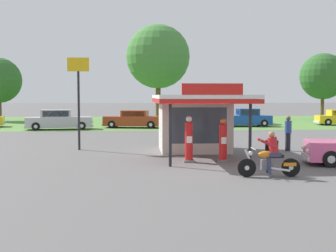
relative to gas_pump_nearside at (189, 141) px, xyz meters
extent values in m
plane|color=#5B5959|center=(0.13, -1.40, -0.89)|extent=(300.00, 300.00, 0.00)
cube|color=#56843D|center=(0.13, 28.60, -0.89)|extent=(120.00, 24.00, 0.01)
cube|color=beige|center=(0.73, 3.83, 0.45)|extent=(3.41, 3.11, 2.67)
cube|color=#384C56|center=(0.73, 2.30, 0.50)|extent=(2.72, 0.05, 1.71)
cube|color=silver|center=(0.73, 2.08, 1.86)|extent=(4.11, 7.12, 0.16)
cube|color=red|center=(0.73, 2.08, 1.68)|extent=(4.11, 7.12, 0.18)
cube|color=red|center=(0.73, -1.45, 2.16)|extent=(2.38, 0.08, 0.44)
cylinder|color=black|center=(2.33, -1.08, 0.45)|extent=(0.12, 0.12, 2.67)
cylinder|color=black|center=(-0.88, -1.08, 0.45)|extent=(0.12, 0.12, 2.67)
cube|color=slate|center=(0.00, 0.00, -0.84)|extent=(0.44, 0.44, 0.10)
cylinder|color=red|center=(0.00, 0.00, 0.00)|extent=(0.34, 0.34, 1.58)
cube|color=white|center=(0.00, -0.18, 0.08)|extent=(0.22, 0.02, 0.28)
sphere|color=white|center=(0.00, 0.00, 0.93)|extent=(0.26, 0.26, 0.26)
cube|color=slate|center=(1.45, 0.00, -0.84)|extent=(0.44, 0.44, 0.10)
cylinder|color=red|center=(1.45, 0.00, -0.05)|extent=(0.34, 0.34, 1.49)
cube|color=white|center=(1.45, -0.18, 0.03)|extent=(0.22, 0.02, 0.28)
sphere|color=orange|center=(1.45, 0.00, 0.84)|extent=(0.26, 0.26, 0.26)
cylinder|color=black|center=(1.58, -3.50, -0.57)|extent=(0.64, 0.13, 0.64)
cylinder|color=silver|center=(1.58, -3.50, -0.57)|extent=(0.17, 0.13, 0.16)
cylinder|color=black|center=(3.11, -3.58, -0.57)|extent=(0.64, 0.13, 0.64)
cylinder|color=silver|center=(3.11, -3.58, -0.57)|extent=(0.17, 0.13, 0.16)
ellipsoid|color=orange|center=(2.24, -3.54, -0.11)|extent=(0.57, 0.27, 0.24)
cube|color=#59595E|center=(2.29, -3.54, -0.47)|extent=(0.45, 0.26, 0.36)
cube|color=black|center=(2.59, -3.56, -0.17)|extent=(0.49, 0.28, 0.10)
cylinder|color=silver|center=(1.68, -3.51, -0.29)|extent=(0.37, 0.09, 0.71)
cylinder|color=silver|center=(1.80, -3.52, 0.09)|extent=(0.07, 0.70, 0.04)
sphere|color=silver|center=(1.70, -3.51, -0.07)|extent=(0.16, 0.16, 0.16)
cube|color=orange|center=(3.06, -3.58, -0.45)|extent=(0.45, 0.20, 0.12)
cylinder|color=silver|center=(2.69, -3.70, -0.61)|extent=(0.71, 0.12, 0.18)
cube|color=#2D3351|center=(2.52, -3.55, -0.11)|extent=(0.42, 0.36, 0.14)
cylinder|color=#2D3351|center=(2.31, -3.70, -0.51)|extent=(0.13, 0.24, 0.56)
cylinder|color=#2D3351|center=(2.33, -3.38, -0.51)|extent=(0.13, 0.24, 0.56)
cylinder|color=#B21E23|center=(2.48, -3.55, 0.20)|extent=(0.43, 0.34, 0.60)
sphere|color=#9E704C|center=(2.42, -3.55, 0.58)|extent=(0.22, 0.22, 0.22)
cylinder|color=#B21E23|center=(2.23, -3.74, 0.29)|extent=(0.54, 0.12, 0.31)
cylinder|color=#B21E23|center=(2.25, -3.34, 0.29)|extent=(0.54, 0.12, 0.31)
cube|color=silver|center=(4.74, -0.82, -0.59)|extent=(0.50, 1.68, 0.18)
sphere|color=white|center=(4.60, -1.37, -0.28)|extent=(0.18, 0.18, 0.18)
sphere|color=white|center=(4.86, -0.26, -0.28)|extent=(0.18, 0.18, 0.18)
cylinder|color=black|center=(5.35, -1.81, -0.56)|extent=(0.69, 0.34, 0.66)
cylinder|color=silver|center=(5.35, -1.81, -0.56)|extent=(0.34, 0.28, 0.30)
cylinder|color=black|center=(5.72, -0.19, -0.56)|extent=(0.69, 0.34, 0.66)
cylinder|color=silver|center=(5.72, -0.19, -0.56)|extent=(0.34, 0.28, 0.30)
cube|color=#283847|center=(17.24, 23.02, 0.30)|extent=(1.64, 0.21, 0.40)
cube|color=silver|center=(15.06, 22.44, -0.59)|extent=(0.32, 1.80, 0.18)
cylinder|color=black|center=(15.94, 23.23, -0.56)|extent=(0.68, 0.27, 0.66)
cylinder|color=silver|center=(15.94, 23.23, -0.56)|extent=(0.32, 0.25, 0.30)
cylinder|color=black|center=(15.75, 21.47, -0.56)|extent=(0.68, 0.27, 0.66)
cylinder|color=silver|center=(15.75, 21.47, -0.56)|extent=(0.32, 0.25, 0.30)
cube|color=silver|center=(-14.03, 22.25, -0.59)|extent=(0.40, 1.75, 0.18)
cube|color=#19479E|center=(7.72, 21.15, -0.30)|extent=(4.70, 1.88, 0.83)
cube|color=#19479E|center=(8.01, 21.15, 0.43)|extent=(1.87, 1.64, 0.62)
cube|color=#283847|center=(7.10, 21.15, 0.43)|extent=(0.05, 1.45, 0.50)
cube|color=#283847|center=(8.01, 20.35, 0.43)|extent=(1.58, 0.04, 0.47)
cube|color=#283847|center=(8.02, 21.95, 0.43)|extent=(1.58, 0.04, 0.47)
cube|color=silver|center=(5.35, 21.16, -0.59)|extent=(0.13, 1.76, 0.18)
cube|color=silver|center=(10.10, 21.13, -0.59)|extent=(0.13, 1.76, 0.18)
sphere|color=white|center=(5.33, 20.57, -0.26)|extent=(0.18, 0.18, 0.18)
sphere|color=white|center=(5.34, 21.75, -0.26)|extent=(0.18, 0.18, 0.18)
cylinder|color=black|center=(6.12, 20.29, -0.56)|extent=(0.66, 0.20, 0.66)
cylinder|color=silver|center=(6.12, 20.29, -0.56)|extent=(0.30, 0.22, 0.30)
cylinder|color=black|center=(6.13, 22.02, -0.56)|extent=(0.66, 0.20, 0.66)
cylinder|color=silver|center=(6.13, 22.02, -0.56)|extent=(0.30, 0.22, 0.30)
cylinder|color=black|center=(9.31, 20.27, -0.56)|extent=(0.66, 0.20, 0.66)
cylinder|color=silver|center=(9.31, 20.27, -0.56)|extent=(0.30, 0.22, 0.30)
cylinder|color=black|center=(9.32, 22.01, -0.56)|extent=(0.66, 0.20, 0.66)
cylinder|color=silver|center=(9.32, 22.01, -0.56)|extent=(0.30, 0.22, 0.30)
cube|color=#993819|center=(-2.43, 20.17, -0.30)|extent=(5.23, 2.69, 0.82)
cube|color=#993819|center=(-2.27, 20.14, 0.37)|extent=(2.48, 1.97, 0.52)
cube|color=#283847|center=(-3.34, 20.34, 0.37)|extent=(0.30, 1.39, 0.41)
cube|color=#283847|center=(-2.41, 19.37, 0.37)|extent=(1.87, 0.37, 0.39)
cube|color=#283847|center=(-2.13, 20.91, 0.37)|extent=(1.87, 0.37, 0.39)
cube|color=silver|center=(-4.91, 20.63, -0.59)|extent=(0.43, 1.71, 0.18)
cube|color=silver|center=(0.05, 19.71, -0.59)|extent=(0.43, 1.71, 0.18)
sphere|color=white|center=(-5.03, 20.06, -0.26)|extent=(0.18, 0.18, 0.18)
sphere|color=white|center=(-4.82, 21.20, -0.26)|extent=(0.18, 0.18, 0.18)
cylinder|color=black|center=(-4.25, 19.65, -0.56)|extent=(0.69, 0.32, 0.66)
cylinder|color=silver|center=(-4.25, 19.65, -0.56)|extent=(0.33, 0.27, 0.30)
cylinder|color=black|center=(-3.94, 21.31, -0.56)|extent=(0.69, 0.32, 0.66)
cylinder|color=silver|center=(-3.94, 21.31, -0.56)|extent=(0.33, 0.27, 0.30)
cylinder|color=black|center=(-0.91, 19.03, -0.56)|extent=(0.69, 0.32, 0.66)
cylinder|color=silver|center=(-0.91, 19.03, -0.56)|extent=(0.33, 0.27, 0.30)
cylinder|color=black|center=(-0.61, 20.69, -0.56)|extent=(0.69, 0.32, 0.66)
cylinder|color=silver|center=(-0.61, 20.69, -0.56)|extent=(0.33, 0.27, 0.30)
cube|color=#B7B7BC|center=(-8.52, 18.63, -0.29)|extent=(5.51, 2.49, 0.85)
cube|color=#B7B7BC|center=(-8.76, 18.59, 0.44)|extent=(2.62, 1.88, 0.61)
cube|color=#283847|center=(-7.58, 18.76, 0.44)|extent=(0.23, 1.37, 0.49)
cube|color=#283847|center=(-8.87, 19.35, 0.44)|extent=(2.05, 0.32, 0.47)
cube|color=#283847|center=(-8.65, 17.84, 0.44)|extent=(2.05, 0.32, 0.47)
cube|color=silver|center=(-5.85, 19.00, -0.59)|extent=(0.35, 1.68, 0.18)
cube|color=silver|center=(-11.18, 18.26, -0.59)|extent=(0.35, 1.68, 0.18)
sphere|color=white|center=(-5.92, 19.56, -0.25)|extent=(0.18, 0.18, 0.18)
sphere|color=white|center=(-5.76, 18.44, -0.25)|extent=(0.18, 0.18, 0.18)
cylinder|color=black|center=(-6.84, 19.70, -0.56)|extent=(0.68, 0.29, 0.66)
cylinder|color=silver|center=(-6.84, 19.70, -0.56)|extent=(0.32, 0.26, 0.30)
cylinder|color=black|center=(-6.61, 18.06, -0.56)|extent=(0.68, 0.29, 0.66)
cylinder|color=silver|center=(-6.61, 18.06, -0.56)|extent=(0.32, 0.26, 0.30)
cylinder|color=black|center=(-10.42, 19.20, -0.56)|extent=(0.68, 0.29, 0.66)
cylinder|color=silver|center=(-10.42, 19.20, -0.56)|extent=(0.32, 0.26, 0.30)
cylinder|color=black|center=(-10.19, 17.56, -0.56)|extent=(0.68, 0.29, 0.66)
cylinder|color=silver|center=(-10.19, 17.56, -0.56)|extent=(0.32, 0.26, 0.30)
cylinder|color=black|center=(5.48, 3.39, -0.44)|extent=(0.26, 0.26, 0.90)
cylinder|color=#2D4C8C|center=(5.48, 3.39, 0.33)|extent=(0.34, 0.34, 0.64)
sphere|color=brown|center=(5.48, 3.39, 0.77)|extent=(0.24, 0.24, 0.24)
cylinder|color=black|center=(0.29, 8.13, -0.44)|extent=(0.26, 0.26, 0.89)
cylinder|color=#2D4C8C|center=(0.29, 8.13, 0.32)|extent=(0.34, 0.34, 0.63)
sphere|color=beige|center=(0.29, 8.13, 0.76)|extent=(0.24, 0.24, 0.24)
cylinder|color=brown|center=(0.29, 29.96, 1.33)|extent=(0.54, 0.54, 4.44)
sphere|color=#427F38|center=(0.29, 29.96, 6.16)|extent=(6.95, 6.95, 6.95)
cylinder|color=brown|center=(19.46, 31.31, 0.62)|extent=(0.39, 0.39, 3.03)
sphere|color=#2D6028|center=(19.46, 31.31, 4.13)|extent=(5.32, 5.32, 5.32)
sphere|color=#2D6028|center=(19.33, 32.17, 3.60)|extent=(3.49, 3.49, 3.49)
cylinder|color=black|center=(-5.14, 4.61, 1.13)|extent=(0.12, 0.12, 4.04)
cube|color=gold|center=(-5.14, 4.61, 3.50)|extent=(1.10, 0.08, 0.70)
cylinder|color=black|center=(4.06, 1.55, -0.80)|extent=(0.60, 0.60, 0.18)
cylinder|color=black|center=(4.06, 1.55, -0.62)|extent=(0.60, 0.60, 0.18)
cylinder|color=black|center=(4.06, 1.55, -0.44)|extent=(0.60, 0.60, 0.18)
cylinder|color=black|center=(4.06, 1.55, -0.26)|extent=(0.60, 0.60, 0.18)
camera|label=1|loc=(-2.26, -18.30, 1.91)|focal=47.08mm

